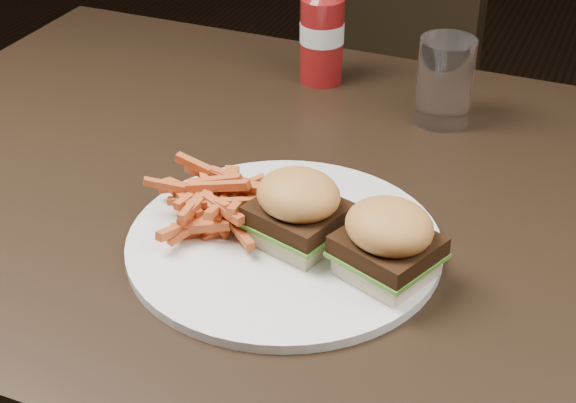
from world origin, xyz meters
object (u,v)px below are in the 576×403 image
at_px(ketchup_bottle, 322,40).
at_px(dining_table, 325,207).
at_px(chair_far, 426,111).
at_px(plate, 284,243).
at_px(tumbler, 445,81).

bearing_deg(ketchup_bottle, dining_table, -67.87).
relative_size(chair_far, plate, 1.24).
distance_m(dining_table, chair_far, 0.93).
distance_m(chair_far, plate, 1.05).
height_order(dining_table, tumbler, tumbler).
relative_size(dining_table, plate, 3.72).
height_order(chair_far, ketchup_bottle, ketchup_bottle).
bearing_deg(tumbler, plate, -102.62).
bearing_deg(dining_table, ketchup_bottle, 112.13).
height_order(chair_far, plate, plate).
bearing_deg(tumbler, dining_table, -108.39).
xyz_separation_m(dining_table, tumbler, (0.07, 0.22, 0.08)).
bearing_deg(ketchup_bottle, tumbler, -16.17).
bearing_deg(dining_table, chair_far, 96.29).
xyz_separation_m(dining_table, ketchup_bottle, (-0.11, 0.28, 0.08)).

